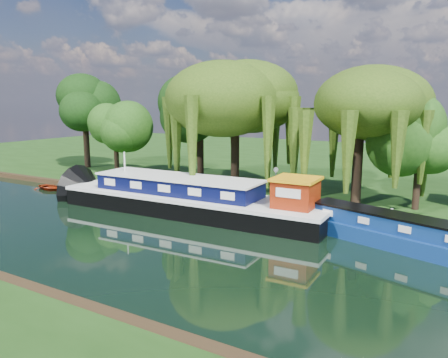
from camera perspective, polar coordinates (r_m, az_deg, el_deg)
The scene contains 14 objects.
ground at distance 24.03m, azimuth -4.84°, elevation -8.75°, with size 120.00×120.00×0.00m, color black.
far_bank at distance 54.63m, azimuth 16.33°, elevation 1.83°, with size 120.00×52.00×0.45m, color #16330E.
dutch_barge at distance 30.45m, azimuth -4.10°, elevation -2.64°, with size 19.91×5.12×4.17m.
narrowboat at distance 25.62m, azimuth 20.87°, elevation -6.59°, with size 13.26×5.79×1.92m.
red_dinghy at distance 41.80m, azimuth -21.83°, elevation -1.28°, with size 1.98×2.77×0.57m, color maroon.
willow_left at distance 35.89m, azimuth 1.49°, elevation 10.17°, with size 8.41×8.41×10.08m.
willow_right at distance 31.87m, azimuth 17.37°, elevation 8.21°, with size 7.30×7.30×8.89m.
tree_far_left at distance 45.17m, azimuth -14.03°, elevation 6.74°, with size 4.39×4.39×7.07m.
tree_far_back at distance 50.70m, azimuth -17.75°, elevation 8.68°, with size 5.47×5.47×9.20m.
tree_far_mid at distance 40.44m, azimuth -3.15°, elevation 8.43°, with size 5.41×5.41×8.85m.
tree_far_right at distance 32.05m, azimuth 24.26°, elevation 4.49°, with size 4.12×4.12×6.74m.
lamppost at distance 32.10m, azimuth 6.77°, elevation 0.50°, with size 0.36×0.36×2.56m.
mooring_posts at distance 30.94m, azimuth 3.44°, elevation -2.59°, with size 19.16×0.16×1.00m.
reeds_near at distance 14.55m, azimuth 0.16°, elevation -19.64°, with size 33.70×1.50×1.10m.
Camera 1 is at (13.29, -18.45, 7.79)m, focal length 35.00 mm.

